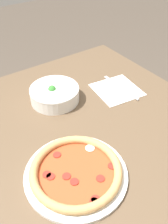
{
  "coord_description": "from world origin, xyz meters",
  "views": [
    {
      "loc": [
        -0.37,
        -0.58,
        1.4
      ],
      "look_at": [
        0.05,
        0.03,
        0.78
      ],
      "focal_mm": 40.0,
      "sensor_mm": 36.0,
      "label": 1
    }
  ],
  "objects": [
    {
      "name": "bowl",
      "position": [
        0.01,
        0.19,
        0.79
      ],
      "size": [
        0.21,
        0.21,
        0.08
      ],
      "color": "white",
      "rests_on": "dining_table"
    },
    {
      "name": "dining_table",
      "position": [
        0.0,
        0.0,
        0.65
      ],
      "size": [
        1.03,
        0.99,
        0.76
      ],
      "color": "brown",
      "rests_on": "ground_plane"
    },
    {
      "name": "ground_plane",
      "position": [
        0.0,
        0.0,
        0.0
      ],
      "size": [
        8.0,
        8.0,
        0.0
      ],
      "primitive_type": "plane",
      "color": "#4C4238"
    },
    {
      "name": "knife",
      "position": [
        0.3,
        0.09,
        0.76
      ],
      "size": [
        0.01,
        0.23,
        0.01
      ],
      "rotation": [
        0.0,
        0.0,
        1.57
      ],
      "color": "silver",
      "rests_on": "napkin"
    },
    {
      "name": "fork",
      "position": [
        0.25,
        0.09,
        0.76
      ],
      "size": [
        0.01,
        0.18,
        0.0
      ],
      "rotation": [
        0.0,
        0.0,
        1.57
      ],
      "color": "silver",
      "rests_on": "napkin"
    },
    {
      "name": "napkin",
      "position": [
        0.27,
        0.09,
        0.76
      ],
      "size": [
        0.21,
        0.21,
        0.0
      ],
      "color": "white",
      "rests_on": "dining_table"
    },
    {
      "name": "pizza",
      "position": [
        -0.13,
        -0.18,
        0.78
      ],
      "size": [
        0.32,
        0.32,
        0.04
      ],
      "color": "white",
      "rests_on": "dining_table"
    }
  ]
}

